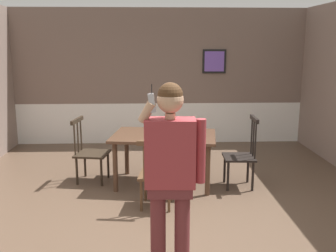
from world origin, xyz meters
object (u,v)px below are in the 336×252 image
at_px(chair_near_window, 156,174).
at_px(chair_by_doorway, 242,155).
at_px(person_figure, 171,165).
at_px(chair_at_table_head, 90,152).
at_px(dining_table, 164,141).

distance_m(chair_near_window, chair_by_doorway, 1.44).
bearing_deg(person_figure, chair_at_table_head, -62.92).
distance_m(chair_near_window, chair_at_table_head, 1.44).
xyz_separation_m(dining_table, chair_at_table_head, (-1.13, 0.17, -0.20)).
distance_m(dining_table, chair_near_window, 0.90).
bearing_deg(person_figure, dining_table, -87.33).
bearing_deg(chair_by_doorway, chair_near_window, 121.73).
bearing_deg(person_figure, chair_by_doorway, -114.87).
relative_size(chair_by_doorway, chair_at_table_head, 1.07).
distance_m(chair_at_table_head, person_figure, 2.80).
relative_size(chair_near_window, chair_by_doorway, 0.88).
relative_size(dining_table, person_figure, 0.93).
xyz_separation_m(chair_near_window, chair_by_doorway, (1.26, 0.70, 0.04)).
xyz_separation_m(chair_by_doorway, person_figure, (-1.14, -2.17, 0.54)).
height_order(chair_near_window, chair_at_table_head, chair_at_table_head).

